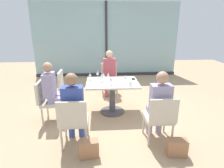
% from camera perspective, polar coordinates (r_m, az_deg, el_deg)
% --- Properties ---
extents(ground_plane, '(12.00, 12.00, 0.00)m').
position_cam_1_polar(ground_plane, '(4.51, 0.09, -8.28)').
color(ground_plane, tan).
extents(window_wall_backdrop, '(5.36, 0.10, 2.70)m').
position_cam_1_polar(window_wall_backdrop, '(7.27, -1.70, 11.89)').
color(window_wall_backdrop, '#93B7BC').
rests_on(window_wall_backdrop, ground_plane).
extents(dining_table_main, '(1.15, 0.84, 0.73)m').
position_cam_1_polar(dining_table_main, '(4.30, 0.09, -1.95)').
color(dining_table_main, silver).
rests_on(dining_table_main, ground_plane).
extents(chair_front_left, '(0.46, 0.50, 0.87)m').
position_cam_1_polar(chair_front_left, '(3.21, -11.42, -10.28)').
color(chair_front_left, beige).
rests_on(chair_front_left, ground_plane).
extents(chair_front_right, '(0.46, 0.50, 0.87)m').
position_cam_1_polar(chair_front_right, '(3.34, 14.18, -9.36)').
color(chair_front_right, beige).
rests_on(chair_front_right, ground_plane).
extents(chair_side_end, '(0.50, 0.46, 0.87)m').
position_cam_1_polar(chair_side_end, '(4.14, -18.48, -4.24)').
color(chair_side_end, beige).
rests_on(chair_side_end, ground_plane).
extents(chair_near_window, '(0.46, 0.51, 0.87)m').
position_cam_1_polar(chair_near_window, '(5.47, -0.80, 2.14)').
color(chair_near_window, beige).
rests_on(chair_near_window, ground_plane).
extents(chair_far_left, '(0.51, 0.46, 0.87)m').
position_cam_1_polar(chair_far_left, '(4.82, -13.22, -0.59)').
color(chair_far_left, beige).
rests_on(chair_far_left, ground_plane).
extents(person_front_left, '(0.34, 0.39, 1.26)m').
position_cam_1_polar(person_front_left, '(3.22, -11.41, -6.17)').
color(person_front_left, '#384C9E').
rests_on(person_front_left, ground_plane).
extents(person_front_right, '(0.34, 0.39, 1.26)m').
position_cam_1_polar(person_front_right, '(3.34, 13.89, -5.41)').
color(person_front_right, '#9E93B7').
rests_on(person_front_right, ground_plane).
extents(person_side_end, '(0.39, 0.34, 1.26)m').
position_cam_1_polar(person_side_end, '(4.04, -17.26, -1.56)').
color(person_side_end, '#9E93B7').
rests_on(person_side_end, ground_plane).
extents(person_near_window, '(0.34, 0.39, 1.26)m').
position_cam_1_polar(person_near_window, '(5.31, -0.75, 3.92)').
color(person_near_window, '#B24C56').
rests_on(person_near_window, ground_plane).
extents(wine_glass_0, '(0.07, 0.07, 0.18)m').
position_cam_1_polar(wine_glass_0, '(4.12, 4.05, 2.00)').
color(wine_glass_0, silver).
rests_on(wine_glass_0, dining_table_main).
extents(wine_glass_1, '(0.07, 0.07, 0.18)m').
position_cam_1_polar(wine_glass_1, '(4.30, -1.12, 2.72)').
color(wine_glass_1, silver).
rests_on(wine_glass_1, dining_table_main).
extents(wine_glass_2, '(0.07, 0.07, 0.18)m').
position_cam_1_polar(wine_glass_2, '(4.20, -3.18, 2.33)').
color(wine_glass_2, silver).
rests_on(wine_glass_2, dining_table_main).
extents(wine_glass_3, '(0.07, 0.07, 0.18)m').
position_cam_1_polar(wine_glass_3, '(4.00, -0.34, 1.52)').
color(wine_glass_3, silver).
rests_on(wine_glass_3, dining_table_main).
extents(wine_glass_4, '(0.07, 0.07, 0.18)m').
position_cam_1_polar(wine_glass_4, '(4.30, -2.58, 2.73)').
color(wine_glass_4, silver).
rests_on(wine_glass_4, dining_table_main).
extents(wine_glass_5, '(0.07, 0.07, 0.18)m').
position_cam_1_polar(wine_glass_5, '(4.35, -6.60, 2.78)').
color(wine_glass_5, silver).
rests_on(wine_glass_5, dining_table_main).
extents(wine_glass_6, '(0.07, 0.07, 0.18)m').
position_cam_1_polar(wine_glass_6, '(4.49, -4.33, 3.35)').
color(wine_glass_6, silver).
rests_on(wine_glass_6, dining_table_main).
extents(coffee_cup, '(0.08, 0.08, 0.09)m').
position_cam_1_polar(coffee_cup, '(3.98, 5.46, 0.07)').
color(coffee_cup, white).
rests_on(coffee_cup, dining_table_main).
extents(cell_phone_on_table, '(0.08, 0.15, 0.01)m').
position_cam_1_polar(cell_phone_on_table, '(4.47, 6.40, 1.51)').
color(cell_phone_on_table, black).
rests_on(cell_phone_on_table, dining_table_main).
extents(handbag_0, '(0.32, 0.20, 0.28)m').
position_cam_1_polar(handbag_0, '(3.13, -6.96, -18.68)').
color(handbag_0, '#A3704C').
rests_on(handbag_0, ground_plane).
extents(handbag_1, '(0.32, 0.19, 0.28)m').
position_cam_1_polar(handbag_1, '(3.29, 18.84, -17.50)').
color(handbag_1, '#A3704C').
rests_on(handbag_1, ground_plane).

